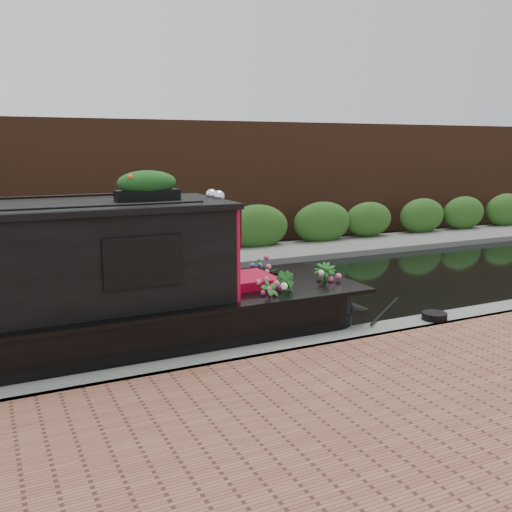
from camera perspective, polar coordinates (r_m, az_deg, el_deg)
name	(u,v)px	position (r m, az deg, el deg)	size (l,w,h in m)	color
ground	(169,311)	(11.45, -8.73, -5.44)	(80.00, 80.00, 0.00)	black
near_bank_coping	(236,368)	(8.52, -1.99, -11.17)	(40.00, 0.60, 0.50)	slate
near_bank_pavers	(404,511)	(5.73, 14.60, -23.48)	(40.00, 7.00, 0.50)	brown
far_bank_path	(121,270)	(15.40, -13.39, -1.37)	(40.00, 2.40, 0.34)	#61615D
far_hedge	(113,264)	(16.27, -14.09, -0.75)	(40.00, 1.10, 2.80)	#29521B
far_brick_wall	(99,251)	(18.29, -15.46, 0.46)	(40.00, 1.00, 8.00)	#4D2A1A
rope_fender	(337,311)	(10.79, 8.13, -5.45)	(0.36, 0.36, 0.39)	olive
coiled_mooring_rope	(434,316)	(10.40, 17.40, -5.74)	(0.43, 0.43, 0.12)	black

